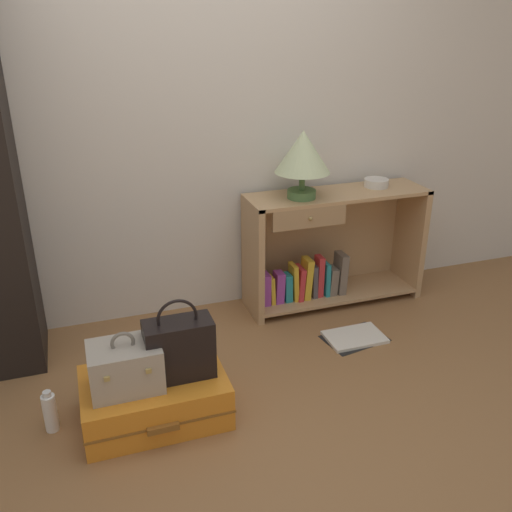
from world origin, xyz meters
The scene contains 10 objects.
ground_plane centered at (0.00, 0.00, 0.00)m, with size 9.00×9.00×0.00m, color olive.
back_wall centered at (0.00, 1.50, 1.30)m, with size 6.40×0.10×2.60m, color silver.
bookshelf centered at (0.86, 1.27, 0.35)m, with size 1.15×0.36×0.74m.
table_lamp centered at (0.64, 1.22, 1.01)m, with size 0.33×0.33×0.40m.
bowl centered at (1.18, 1.29, 0.77)m, with size 0.15×0.15×0.05m, color silver.
suitcase_large centered at (-0.41, 0.45, 0.11)m, with size 0.66×0.46×0.22m.
train_case centered at (-0.52, 0.42, 0.32)m, with size 0.31×0.24×0.28m.
handbag centered at (-0.28, 0.43, 0.36)m, with size 0.31×0.15×0.39m.
bottle centered at (-0.87, 0.51, 0.10)m, with size 0.06×0.06×0.21m.
open_book_on_floor centered at (0.81, 0.76, 0.01)m, with size 0.39×0.30×0.02m.
Camera 1 is at (-0.64, -1.70, 1.74)m, focal length 39.04 mm.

